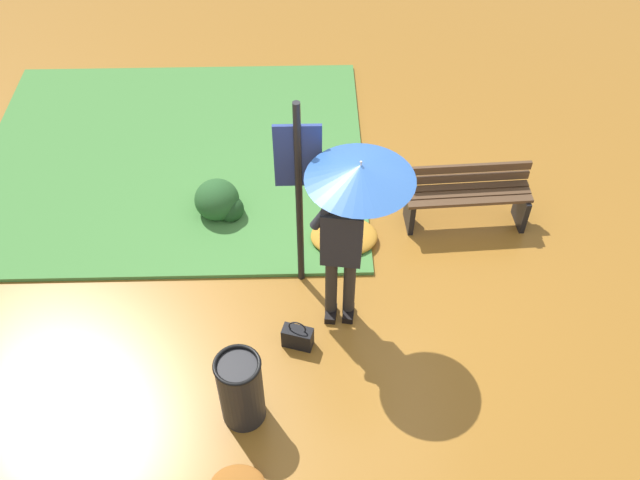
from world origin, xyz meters
name	(u,v)px	position (x,y,z in m)	size (l,w,h in m)	color
ground_plane	(349,303)	(0.00, 0.00, 0.00)	(18.00, 18.00, 0.00)	#9E6623
grass_verge	(174,157)	(-2.11, 2.37, 0.03)	(4.80, 4.00, 0.05)	#47843D
person_with_umbrella	(352,204)	(-0.03, -0.11, 1.55)	(0.96, 0.96, 2.04)	#2D2823
info_sign_post	(298,177)	(-0.50, 0.37, 1.44)	(0.44, 0.07, 2.30)	black
handbag	(298,337)	(-0.54, -0.51, 0.13)	(0.33, 0.22, 0.37)	black
park_bench	(467,196)	(1.39, 1.18, 0.40)	(1.40, 0.43, 0.75)	black
trash_bin	(241,389)	(-1.03, -1.26, 0.42)	(0.42, 0.42, 0.83)	black
shrub_cluster	(220,201)	(-1.43, 1.35, 0.22)	(0.57, 0.52, 0.46)	#285628
leaf_pile_by_bench	(344,236)	(-0.01, 0.89, 0.08)	(0.76, 0.61, 0.17)	#C68428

